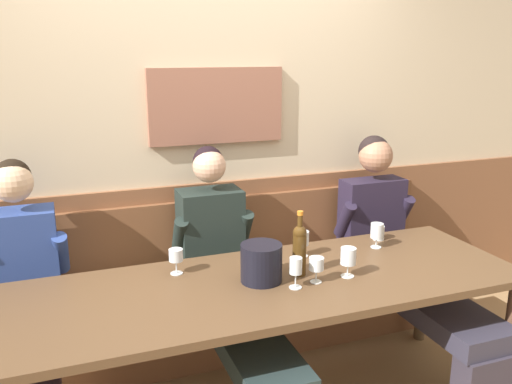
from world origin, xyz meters
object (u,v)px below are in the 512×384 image
Objects in this scene: ice_bucket at (261,263)px; water_tumbler_left at (379,233)px; wine_glass_mid_right at (348,258)px; wine_glass_right_end at (377,232)px; person_center_left_seat at (403,255)px; wine_glass_left_end at (316,265)px; dining_table at (258,296)px; wall_bench at (219,308)px; person_left_seat at (22,310)px; wine_glass_center_front at (302,239)px; wine_bottle_amber_mid at (299,248)px; wine_glass_near_bucket at (176,256)px; person_center_right_seat at (228,278)px; wine_glass_center_rear at (296,268)px.

ice_bucket is 2.39× the size of water_tumbler_left.
wine_glass_mid_right is 1.05× the size of wine_glass_right_end.
person_center_left_seat reaches higher than wine_glass_left_end.
water_tumbler_left is (0.88, 0.32, 0.11)m from dining_table.
wall_bench is 1.00m from wine_glass_left_end.
dining_table is 1.14m from person_left_seat.
wine_glass_center_front is 1.00× the size of wine_glass_right_end.
wine_glass_left_end is at bearing -150.18° from wine_glass_right_end.
wine_glass_mid_right is at bearing -139.99° from wine_glass_right_end.
wine_bottle_amber_mid is at bearing -118.68° from wine_glass_center_front.
wine_bottle_amber_mid is 0.73m from water_tumbler_left.
wine_glass_right_end is (0.78, 0.20, -0.00)m from ice_bucket.
wine_bottle_amber_mid is (-0.83, -0.29, 0.26)m from person_center_left_seat.
wine_bottle_amber_mid is 2.33× the size of wine_glass_center_front.
person_left_seat is at bearing 179.63° from water_tumbler_left.
wine_bottle_amber_mid is 0.24m from wine_glass_mid_right.
dining_table is at bearing -174.54° from wine_bottle_amber_mid.
person_center_left_seat is at bearing 19.36° from wine_bottle_amber_mid.
wine_glass_near_bucket is at bearing -6.99° from person_left_seat.
person_center_right_seat is at bearing 178.86° from water_tumbler_left.
wall_bench reaches higher than dining_table.
wine_glass_left_end is at bearing 10.66° from wine_glass_center_rear.
wine_glass_mid_right reaches higher than dining_table.
wall_bench is 1.20m from person_left_seat.
water_tumbler_left is (0.09, 0.11, -0.05)m from wine_glass_right_end.
wine_glass_right_end is at bearing 15.09° from dining_table.
person_center_left_seat is 1.10m from ice_bucket.
wine_glass_near_bucket is at bearing 148.17° from ice_bucket.
person_center_left_seat is at bearing -3.00° from water_tumbler_left.
wine_bottle_amber_mid is at bearing 108.87° from wine_glass_left_end.
wine_glass_right_end is at bearing 18.68° from wine_bottle_amber_mid.
wine_bottle_amber_mid reaches higher than wine_glass_right_end.
wine_bottle_amber_mid is at bearing 1.30° from ice_bucket.
wall_bench is 8.96× the size of wine_bottle_amber_mid.
wine_bottle_amber_mid is at bearing 59.09° from wine_glass_center_rear.
person_center_left_seat is 3.94× the size of wine_bottle_amber_mid.
person_left_seat is 1.97m from water_tumbler_left.
ice_bucket is 1.42× the size of wine_glass_right_end.
ice_bucket is (0.02, -0.68, 0.56)m from wall_bench.
water_tumbler_left is at bearing 33.78° from wine_glass_left_end.
ice_bucket is 0.21m from wine_bottle_amber_mid.
wine_glass_right_end reaches higher than wine_glass_left_end.
person_center_right_seat is 10.01× the size of wine_glass_near_bucket.
water_tumbler_left is (1.97, -0.01, 0.15)m from person_left_seat.
person_center_left_seat is 1.03m from wine_glass_center_rear.
wine_bottle_amber_mid is at bearing -49.43° from person_center_right_seat.
wine_glass_near_bucket is 1.24m from water_tumbler_left.
dining_table is at bearing -163.46° from person_center_left_seat.
person_center_right_seat is 1.11m from person_center_left_seat.
wine_glass_mid_right is (0.44, -0.08, 0.17)m from dining_table.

